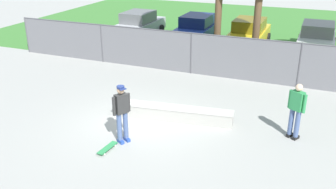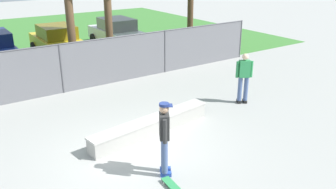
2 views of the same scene
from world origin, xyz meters
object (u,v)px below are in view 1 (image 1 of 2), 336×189
Objects in this scene: car_silver at (139,25)px; bystander at (296,109)px; car_blue at (197,28)px; car_yellow at (249,33)px; concrete_ledge at (173,113)px; skateboard at (108,148)px; skateboarder at (122,111)px; car_white at (317,38)px.

bystander is at bearing -44.23° from car_silver.
car_yellow is (3.11, -0.06, 0.00)m from car_blue.
concrete_ledge is 10.74m from car_blue.
car_blue is at bearing 96.23° from skateboard.
car_silver is 2.32× the size of bystander.
concrete_ledge is at bearing -93.49° from car_yellow.
bystander reaches higher than car_blue.
skateboarder reaches higher than car_silver.
skateboarder reaches higher than car_yellow.
car_silver is (-5.15, 12.71, 0.77)m from skateboard.
car_silver is 10.48m from car_white.
car_white is at bearing 3.29° from car_silver.
skateboarder is at bearing 73.24° from skateboard.
concrete_ledge is 0.99× the size of car_white.
concrete_ledge is at bearing -58.44° from car_silver.
bystander reaches higher than concrete_ledge.
car_white is at bearing 88.39° from bystander.
skateboarder is 0.44× the size of car_blue.
skateboard is at bearing -67.93° from car_silver.
concrete_ledge is 2.29m from skateboarder.
car_silver is at bearing 113.85° from skateboarder.
car_blue is at bearing 97.40° from skateboarder.
concrete_ledge is 11.54m from car_white.
car_silver is 1.00× the size of car_blue.
concrete_ledge is 2.27× the size of skateboarder.
car_blue is 3.12m from car_yellow.
car_white is (5.12, 12.68, -0.19)m from skateboarder.
car_blue is (-1.42, 13.03, 0.77)m from skateboard.
car_yellow is at bearing 2.19° from car_silver.
car_blue is (-1.61, 12.41, -0.19)m from skateboarder.
car_yellow is at bearing 83.06° from skateboarder.
car_blue is 6.74m from car_white.
car_silver reaches higher than concrete_ledge.
bystander is (-0.30, -10.50, 0.17)m from car_white.
skateboarder is 5.30m from bystander.
skateboarder is 1.16m from skateboard.
car_blue is at bearing 4.99° from car_silver.
car_blue is at bearing -177.66° from car_white.
car_silver is at bearing -175.01° from car_blue.
bystander reaches higher than car_silver.
concrete_ledge is 4.03m from bystander.
concrete_ledge is 2.30× the size of bystander.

